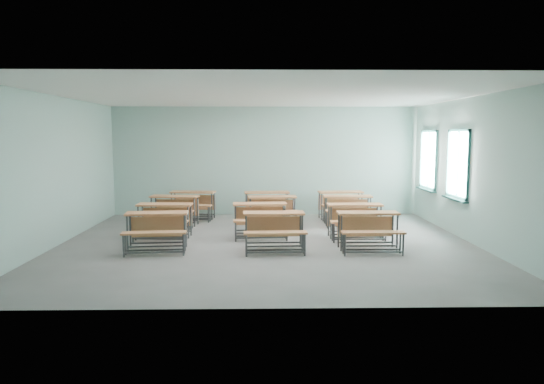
% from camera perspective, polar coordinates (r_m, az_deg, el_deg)
% --- Properties ---
extents(room, '(9.04, 8.04, 3.24)m').
position_cam_1_polar(room, '(10.46, -0.19, 2.52)').
color(room, slate).
rests_on(room, ground).
extents(desk_unit_r0c0, '(1.32, 0.95, 0.78)m').
position_cam_1_polar(desk_unit_r0c0, '(10.20, -13.44, -3.85)').
color(desk_unit_r0c0, '#AF6A3F').
rests_on(desk_unit_r0c0, ground).
extents(desk_unit_r0c1, '(1.28, 0.89, 0.78)m').
position_cam_1_polar(desk_unit_r0c1, '(9.93, 0.26, -3.94)').
color(desk_unit_r0c1, '#AF6A3F').
rests_on(desk_unit_r0c1, ground).
extents(desk_unit_r0c2, '(1.26, 0.85, 0.78)m').
position_cam_1_polar(desk_unit_r0c2, '(10.15, 11.33, -3.84)').
color(desk_unit_r0c2, '#AF6A3F').
rests_on(desk_unit_r0c2, ground).
extents(desk_unit_r1c0, '(1.29, 0.90, 0.78)m').
position_cam_1_polar(desk_unit_r1c0, '(11.43, -12.62, -2.70)').
color(desk_unit_r1c0, '#AF6A3F').
rests_on(desk_unit_r1c0, ground).
extents(desk_unit_r1c1, '(1.30, 0.92, 0.78)m').
position_cam_1_polar(desk_unit_r1c1, '(11.28, -1.41, -2.66)').
color(desk_unit_r1c1, '#AF6A3F').
rests_on(desk_unit_r1c1, ground).
extents(desk_unit_r1c2, '(1.27, 0.86, 0.78)m').
position_cam_1_polar(desk_unit_r1c2, '(11.29, 9.81, -2.75)').
color(desk_unit_r1c2, '#AF6A3F').
rests_on(desk_unit_r1c2, ground).
extents(desk_unit_r2c0, '(1.35, 1.00, 0.78)m').
position_cam_1_polar(desk_unit_r2c0, '(12.90, -11.53, -1.62)').
color(desk_unit_r2c0, '#AF6A3F').
rests_on(desk_unit_r2c0, ground).
extents(desk_unit_r2c1, '(1.29, 0.90, 0.78)m').
position_cam_1_polar(desk_unit_r2c1, '(12.57, 0.06, -1.70)').
color(desk_unit_r2c1, '#AF6A3F').
rests_on(desk_unit_r2c1, ground).
extents(desk_unit_r2c2, '(1.27, 0.87, 0.78)m').
position_cam_1_polar(desk_unit_r2c2, '(12.83, 8.96, -1.61)').
color(desk_unit_r2c2, '#AF6A3F').
rests_on(desk_unit_r2c2, ground).
extents(desk_unit_r3c0, '(1.34, 0.98, 0.78)m').
position_cam_1_polar(desk_unit_r3c0, '(13.82, -9.39, -1.03)').
color(desk_unit_r3c0, '#AF6A3F').
rests_on(desk_unit_r3c0, ground).
extents(desk_unit_r3c1, '(1.31, 0.93, 0.78)m').
position_cam_1_polar(desk_unit_r3c1, '(13.56, -0.58, -1.08)').
color(desk_unit_r3c1, '#AF6A3F').
rests_on(desk_unit_r3c1, ground).
extents(desk_unit_r3c2, '(1.32, 0.94, 0.78)m').
position_cam_1_polar(desk_unit_r3c2, '(13.78, 8.16, -1.03)').
color(desk_unit_r3c2, '#AF6A3F').
rests_on(desk_unit_r3c2, ground).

